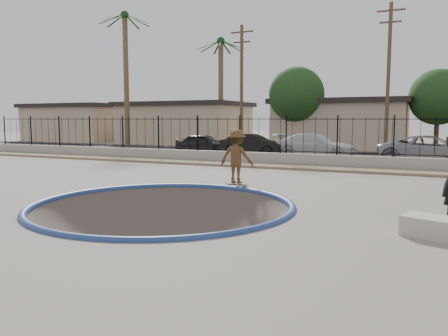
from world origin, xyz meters
The scene contains 23 objects.
ground centered at (0.00, 12.00, -1.10)m, with size 120.00×120.00×2.20m, color slate.
bowl_pit centered at (0.00, -1.00, 0.00)m, with size 6.84×6.84×1.80m, color #473E36, non-canonical shape.
coping_ring centered at (0.00, -1.00, 0.00)m, with size 7.04×7.04×0.20m, color navy.
rock_strip centered at (0.00, 9.20, 0.06)m, with size 42.00×1.60×0.11m, color #877858.
retaining_wall centered at (0.00, 10.30, 0.30)m, with size 42.00×0.45×0.60m, color #9B9488.
fence centered at (0.00, 10.30, 1.50)m, with size 40.00×0.04×1.80m.
street centered at (0.00, 17.00, 0.02)m, with size 90.00×8.00×0.04m, color black.
house_west_far centered at (-28.00, 26.50, 1.97)m, with size 10.60×8.60×3.90m.
house_west centered at (-15.00, 26.50, 1.97)m, with size 11.60×8.60×3.90m.
house_center centered at (0.00, 26.50, 1.97)m, with size 10.60×8.60×3.90m.
palm_left centered at (-17.00, 20.00, 7.95)m, with size 2.30×2.30×11.30m.
palm_mid centered at (-10.00, 24.00, 6.69)m, with size 2.30×2.30×9.30m.
utility_pole_left centered at (-6.00, 19.00, 4.70)m, with size 1.70×0.24×9.00m.
utility_pole_mid centered at (4.00, 19.00, 4.96)m, with size 1.70×0.24×9.50m.
street_tree_left centered at (-3.00, 23.00, 4.19)m, with size 4.32×4.32×6.36m.
street_tree_mid centered at (7.00, 24.00, 3.84)m, with size 3.96×3.96×5.83m.
skater centered at (0.43, 3.00, 0.92)m, with size 1.19×0.69×1.85m, color brown.
skateboard centered at (0.43, 3.00, 0.06)m, with size 0.80×0.21×0.07m.
concrete_ledge centered at (6.73, -1.50, 0.20)m, with size 1.60×0.70×0.40m, color #AFAA9B.
car_a centered at (-7.01, 15.00, 0.69)m, with size 1.54×3.83×1.31m, color black.
car_b centered at (-3.47, 14.76, 0.71)m, with size 1.42×4.07×1.34m, color black.
car_c centered at (0.43, 14.99, 0.74)m, with size 1.98×4.87×1.41m, color silver.
car_d centered at (6.64, 13.40, 0.76)m, with size 2.39×5.19×1.44m, color gray.
Camera 1 is at (6.25, -10.71, 2.30)m, focal length 35.00 mm.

